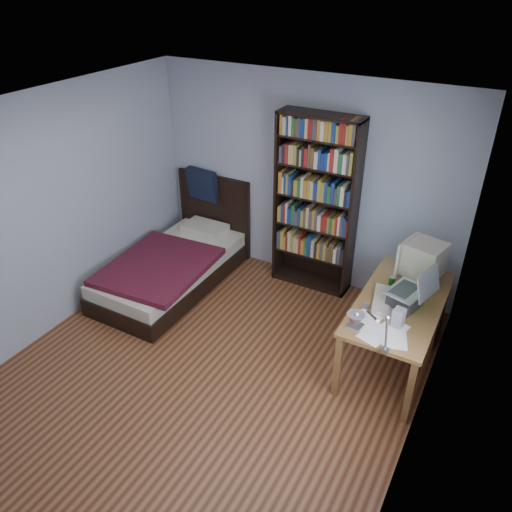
# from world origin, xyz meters

# --- Properties ---
(room) EXTENTS (4.20, 4.24, 2.50)m
(room) POSITION_xyz_m (0.03, -0.00, 1.25)
(room) COLOR #562C19
(room) RESTS_ON ground
(desk) EXTENTS (0.75, 1.51, 0.73)m
(desk) POSITION_xyz_m (1.51, 1.43, 0.41)
(desk) COLOR brown
(desk) RESTS_ON floor
(crt_monitor) EXTENTS (0.44, 0.41, 0.43)m
(crt_monitor) POSITION_xyz_m (1.56, 1.48, 0.97)
(crt_monitor) COLOR beige
(crt_monitor) RESTS_ON desk
(laptop) EXTENTS (0.44, 0.42, 0.44)m
(laptop) POSITION_xyz_m (1.57, 0.97, 0.85)
(laptop) COLOR #2D2D30
(laptop) RESTS_ON desk
(desk_lamp) EXTENTS (0.25, 0.55, 0.65)m
(desk_lamp) POSITION_xyz_m (1.45, -0.14, 1.26)
(desk_lamp) COLOR #99999E
(desk_lamp) RESTS_ON desk
(keyboard) EXTENTS (0.30, 0.54, 0.05)m
(keyboard) POSITION_xyz_m (1.37, 0.92, 0.75)
(keyboard) COLOR #BCB29D
(keyboard) RESTS_ON desk
(speaker) EXTENTS (0.11, 0.11, 0.18)m
(speaker) POSITION_xyz_m (1.58, 0.64, 0.82)
(speaker) COLOR gray
(speaker) RESTS_ON desk
(soda_can) EXTENTS (0.06, 0.06, 0.11)m
(soda_can) POSITION_xyz_m (1.36, 1.22, 0.79)
(soda_can) COLOR #083C08
(soda_can) RESTS_ON desk
(mouse) EXTENTS (0.07, 0.12, 0.04)m
(mouse) POSITION_xyz_m (1.48, 1.35, 0.75)
(mouse) COLOR silver
(mouse) RESTS_ON desk
(phone_silver) EXTENTS (0.06, 0.11, 0.02)m
(phone_silver) POSITION_xyz_m (1.25, 0.77, 0.74)
(phone_silver) COLOR #B8B9BD
(phone_silver) RESTS_ON desk
(phone_grey) EXTENTS (0.06, 0.10, 0.02)m
(phone_grey) POSITION_xyz_m (1.23, 0.56, 0.74)
(phone_grey) COLOR gray
(phone_grey) RESTS_ON desk
(external_drive) EXTENTS (0.13, 0.13, 0.02)m
(external_drive) POSITION_xyz_m (1.26, 0.45, 0.74)
(external_drive) COLOR gray
(external_drive) RESTS_ON desk
(bookshelf) EXTENTS (0.95, 0.30, 2.12)m
(bookshelf) POSITION_xyz_m (0.22, 1.94, 1.06)
(bookshelf) COLOR black
(bookshelf) RESTS_ON floor
(bed) EXTENTS (1.16, 2.10, 1.16)m
(bed) POSITION_xyz_m (-1.27, 1.13, 0.26)
(bed) COLOR black
(bed) RESTS_ON floor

